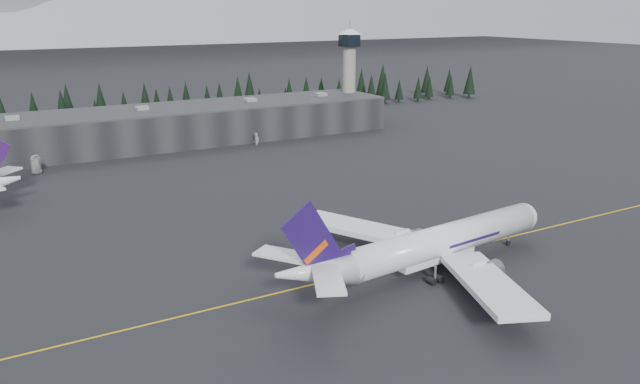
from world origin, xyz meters
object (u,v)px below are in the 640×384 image
jet_main (424,247)px  gse_vehicle_b (257,143)px  gse_vehicle_a (37,171)px  terminal (172,125)px  control_tower (349,66)px

jet_main → gse_vehicle_b: size_ratio=13.68×
jet_main → gse_vehicle_a: 121.85m
terminal → gse_vehicle_a: size_ratio=28.08×
terminal → gse_vehicle_a: terminal is taller
control_tower → gse_vehicle_b: 59.20m
jet_main → terminal: bearing=87.0°
gse_vehicle_a → terminal: bearing=4.4°
control_tower → gse_vehicle_a: (-121.94, -25.71, -22.61)m
control_tower → gse_vehicle_b: size_ratio=8.36×
control_tower → jet_main: bearing=-117.1°
control_tower → gse_vehicle_b: bearing=-157.8°
terminal → jet_main: size_ratio=2.59×
control_tower → gse_vehicle_b: (-50.65, -20.65, -22.64)m
terminal → gse_vehicle_b: bearing=-35.9°
gse_vehicle_a → gse_vehicle_b: 71.47m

